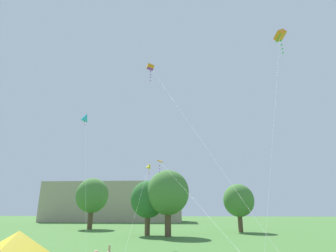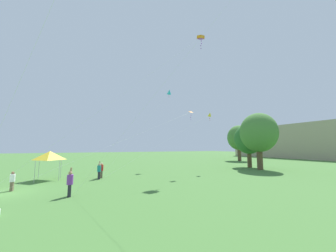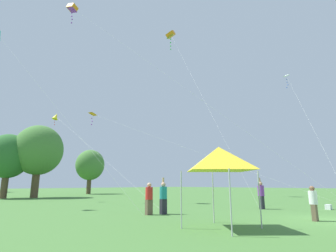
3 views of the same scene
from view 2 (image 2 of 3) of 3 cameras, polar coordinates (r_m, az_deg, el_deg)
name	(u,v)px [view 2 (image 2 of 3)]	position (r m, az deg, el deg)	size (l,w,h in m)	color
ground_plane	(1,194)	(20.16, -41.90, -15.08)	(220.00, 220.00, 0.00)	#427033
distant_building	(290,142)	(73.88, 33.18, -4.02)	(37.87, 10.65, 10.53)	tan
tree_near_right	(239,138)	(52.17, 20.75, -3.38)	(6.07, 5.47, 9.16)	brown
tree_far_left	(249,139)	(36.57, 23.33, -3.69)	(5.09, 4.58, 7.69)	brown
tree_far_centre	(258,133)	(33.77, 25.84, -1.85)	(6.03, 5.43, 9.10)	brown
festival_tent	(50,155)	(24.73, -32.36, -7.60)	(2.41, 2.41, 3.13)	#B7B7BC
person_white_shirt	(12,180)	(20.58, -39.83, -12.63)	(0.37, 0.37, 1.57)	brown
person_purple_shirt	(70,182)	(16.03, -27.73, -14.97)	(0.43, 0.43, 2.09)	#282833
person_red_shirt	(101,170)	(23.72, -19.61, -12.46)	(0.41, 0.41, 1.73)	brown
person_teal_shirt	(99,170)	(22.90, -20.26, -12.55)	(0.42, 0.42, 2.02)	#282833
kite_yellow_diamond_1	(210,115)	(29.32, 12.54, 3.38)	(0.93, 15.90, 8.93)	silver
kite_orange_delta_2	(189,113)	(25.10, 6.57, 4.01)	(6.61, 20.11, 8.52)	silver
kite_cyan_diamond_4	(169,92)	(34.14, 0.37, 10.28)	(6.18, 12.14, 13.94)	silver
kite_orange_box_5	(201,38)	(32.69, 9.88, 24.97)	(8.56, 22.85, 21.11)	silver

